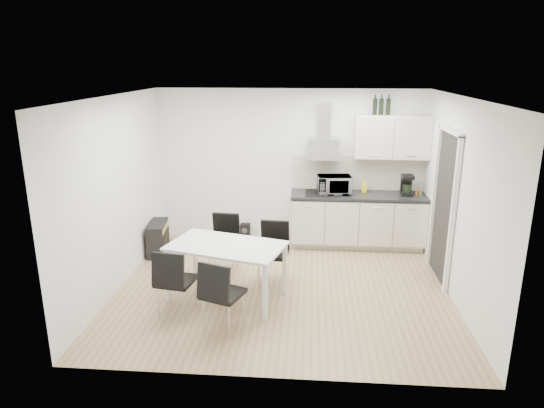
# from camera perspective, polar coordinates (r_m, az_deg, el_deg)

# --- Properties ---
(ground) EXTENTS (4.50, 4.50, 0.00)m
(ground) POSITION_cam_1_polar(r_m,az_deg,el_deg) (6.82, 1.25, -9.84)
(ground) COLOR tan
(ground) RESTS_ON ground
(wall_back) EXTENTS (4.50, 0.10, 2.60)m
(wall_back) POSITION_cam_1_polar(r_m,az_deg,el_deg) (8.29, 2.13, 4.45)
(wall_back) COLOR white
(wall_back) RESTS_ON ground
(wall_front) EXTENTS (4.50, 0.10, 2.60)m
(wall_front) POSITION_cam_1_polar(r_m,az_deg,el_deg) (4.46, -0.18, -6.16)
(wall_front) COLOR white
(wall_front) RESTS_ON ground
(wall_left) EXTENTS (0.10, 4.00, 2.60)m
(wall_left) POSITION_cam_1_polar(r_m,az_deg,el_deg) (6.85, -17.81, 1.11)
(wall_left) COLOR white
(wall_left) RESTS_ON ground
(wall_right) EXTENTS (0.10, 4.00, 2.60)m
(wall_right) POSITION_cam_1_polar(r_m,az_deg,el_deg) (6.62, 21.15, 0.27)
(wall_right) COLOR white
(wall_right) RESTS_ON ground
(ceiling) EXTENTS (4.50, 4.50, 0.00)m
(ceiling) POSITION_cam_1_polar(r_m,az_deg,el_deg) (6.13, 1.40, 12.52)
(ceiling) COLOR white
(ceiling) RESTS_ON wall_back
(doorway) EXTENTS (0.08, 1.04, 2.10)m
(doorway) POSITION_cam_1_polar(r_m,az_deg,el_deg) (7.19, 19.46, -0.43)
(doorway) COLOR white
(doorway) RESTS_ON ground
(kitchenette) EXTENTS (2.22, 0.64, 2.52)m
(kitchenette) POSITION_cam_1_polar(r_m,az_deg,el_deg) (8.18, 10.38, 0.64)
(kitchenette) COLOR beige
(kitchenette) RESTS_ON ground
(dining_table) EXTENTS (1.63, 1.19, 0.75)m
(dining_table) POSITION_cam_1_polar(r_m,az_deg,el_deg) (6.31, -5.38, -5.44)
(dining_table) COLOR white
(dining_table) RESTS_ON ground
(chair_far_left) EXTENTS (0.47, 0.53, 0.88)m
(chair_far_left) POSITION_cam_1_polar(r_m,az_deg,el_deg) (7.13, -5.72, -4.86)
(chair_far_left) COLOR black
(chair_far_left) RESTS_ON ground
(chair_far_right) EXTENTS (0.48, 0.53, 0.88)m
(chair_far_right) POSITION_cam_1_polar(r_m,az_deg,el_deg) (6.77, 0.11, -5.94)
(chair_far_right) COLOR black
(chair_far_right) RESTS_ON ground
(chair_near_left) EXTENTS (0.52, 0.56, 0.88)m
(chair_near_left) POSITION_cam_1_polar(r_m,az_deg,el_deg) (6.09, -11.20, -8.95)
(chair_near_left) COLOR black
(chair_near_left) RESTS_ON ground
(chair_near_right) EXTENTS (0.59, 0.62, 0.88)m
(chair_near_right) POSITION_cam_1_polar(r_m,az_deg,el_deg) (5.70, -5.77, -10.54)
(chair_near_right) COLOR black
(chair_near_right) RESTS_ON ground
(guitar_amp) EXTENTS (0.35, 0.66, 0.52)m
(guitar_amp) POSITION_cam_1_polar(r_m,az_deg,el_deg) (8.10, -13.28, -3.93)
(guitar_amp) COLOR black
(guitar_amp) RESTS_ON ground
(floor_speaker) EXTENTS (0.17, 0.16, 0.27)m
(floor_speaker) POSITION_cam_1_polar(r_m,az_deg,el_deg) (8.58, -3.18, -3.23)
(floor_speaker) COLOR black
(floor_speaker) RESTS_ON ground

